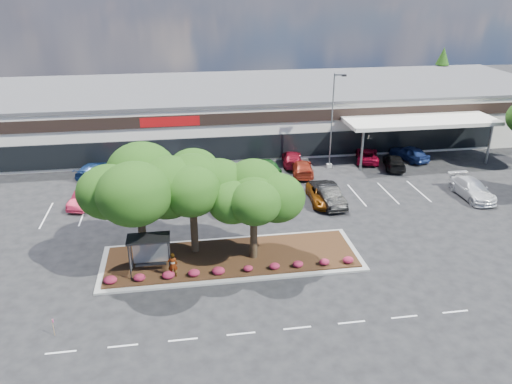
{
  "coord_description": "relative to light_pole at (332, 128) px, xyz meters",
  "views": [
    {
      "loc": [
        -5.06,
        -26.18,
        18.14
      ],
      "look_at": [
        0.59,
        9.63,
        2.6
      ],
      "focal_mm": 35.0,
      "sensor_mm": 36.0,
      "label": 1
    }
  ],
  "objects": [
    {
      "name": "car_10",
      "position": [
        -16.21,
        -1.58,
        -3.49
      ],
      "size": [
        2.09,
        4.83,
        1.62
      ],
      "primitive_type": "imported",
      "rotation": [
        0.0,
        0.0,
        3.1
      ],
      "color": "silver",
      "rests_on": "ground"
    },
    {
      "name": "lane_markings",
      "position": [
        -10.33,
        -10.43,
        -4.3
      ],
      "size": [
        33.12,
        20.06,
        0.01
      ],
      "color": "silver",
      "rests_on": "ground"
    },
    {
      "name": "car_8",
      "position": [
        10.32,
        -9.4,
        -3.51
      ],
      "size": [
        2.29,
        5.5,
        1.59
      ],
      "primitive_type": "imported",
      "rotation": [
        0.0,
        0.0,
        0.01
      ],
      "color": "white",
      "rests_on": "ground"
    },
    {
      "name": "car_11",
      "position": [
        -13.88,
        1.23,
        -3.61
      ],
      "size": [
        2.31,
        4.91,
        1.38
      ],
      "primitive_type": "imported",
      "rotation": [
        0.0,
        0.0,
        3.22
      ],
      "color": "#B6BCC2",
      "rests_on": "ground"
    },
    {
      "name": "car_1",
      "position": [
        -19.55,
        -5.52,
        -3.59
      ],
      "size": [
        2.18,
        4.34,
        1.42
      ],
      "primitive_type": "imported",
      "rotation": [
        0.0,
        0.0,
        -0.12
      ],
      "color": "navy",
      "rests_on": "ground"
    },
    {
      "name": "landscape_island",
      "position": [
        -12.19,
        -16.85,
        -4.18
      ],
      "size": [
        18.0,
        6.0,
        0.26
      ],
      "color": "gray",
      "rests_on": "ground"
    },
    {
      "name": "car_5",
      "position": [
        -2.88,
        -8.77,
        -3.45
      ],
      "size": [
        2.24,
        5.29,
        1.7
      ],
      "primitive_type": "imported",
      "rotation": [
        0.0,
        0.0,
        0.09
      ],
      "color": "black",
      "rests_on": "ground"
    },
    {
      "name": "survey_stake",
      "position": [
        -22.76,
        -23.38,
        -3.61
      ],
      "size": [
        0.08,
        0.14,
        1.07
      ],
      "color": "#A48256",
      "rests_on": "ground"
    },
    {
      "name": "bus_shelter",
      "position": [
        -17.69,
        -17.9,
        -2.0
      ],
      "size": [
        2.75,
        1.55,
        2.59
      ],
      "color": "black",
      "rests_on": "landscape_island"
    },
    {
      "name": "retail_store",
      "position": [
        -10.12,
        13.06,
        -1.15
      ],
      "size": [
        80.4,
        25.2,
        6.25
      ],
      "color": "silver",
      "rests_on": "ground"
    },
    {
      "name": "person_waiting",
      "position": [
        -16.24,
        -18.76,
        -3.18
      ],
      "size": [
        0.65,
        0.44,
        1.72
      ],
      "primitive_type": "imported",
      "rotation": [
        0.0,
        0.0,
        3.09
      ],
      "color": "#594C47",
      "rests_on": "landscape_island"
    },
    {
      "name": "car_0",
      "position": [
        -23.74,
        -5.7,
        -3.58
      ],
      "size": [
        2.66,
        4.64,
        1.45
      ],
      "primitive_type": "imported",
      "rotation": [
        0.0,
        0.0,
        -0.27
      ],
      "color": "maroon",
      "rests_on": "ground"
    },
    {
      "name": "island_tree_east",
      "position": [
        -10.69,
        -17.15,
        -0.79
      ],
      "size": [
        5.8,
        5.8,
        6.5
      ],
      "primitive_type": null,
      "color": "#163E0E",
      "rests_on": "landscape_island"
    },
    {
      "name": "car_6",
      "position": [
        -3.17,
        -8.35,
        -3.59
      ],
      "size": [
        2.71,
        5.28,
        1.43
      ],
      "primitive_type": "imported",
      "rotation": [
        0.0,
        0.0,
        -0.07
      ],
      "color": "#753807",
      "rests_on": "ground"
    },
    {
      "name": "car_13",
      "position": [
        -3.38,
        -1.5,
        -3.59
      ],
      "size": [
        2.68,
        5.15,
        1.43
      ],
      "primitive_type": "imported",
      "rotation": [
        0.0,
        0.0,
        3.0
      ],
      "color": "maroon",
      "rests_on": "ground"
    },
    {
      "name": "ground",
      "position": [
        -10.19,
        -20.85,
        -4.3
      ],
      "size": [
        160.0,
        160.0,
        0.0
      ],
      "primitive_type": "plane",
      "color": "black",
      "rests_on": "ground"
    },
    {
      "name": "car_17",
      "position": [
        6.48,
        -1.22,
        -3.62
      ],
      "size": [
        3.03,
        4.99,
        1.35
      ],
      "primitive_type": "imported",
      "rotation": [
        0.0,
        0.0,
        2.88
      ],
      "color": "black",
      "rests_on": "ground"
    },
    {
      "name": "car_9",
      "position": [
        -23.94,
        1.37,
        -3.63
      ],
      "size": [
        3.65,
        5.0,
        1.35
      ],
      "primitive_type": "imported",
      "rotation": [
        0.0,
        0.0,
        2.71
      ],
      "color": "navy",
      "rests_on": "ground"
    },
    {
      "name": "conifer_north_east",
      "position": [
        23.81,
        23.15,
        0.2
      ],
      "size": [
        3.96,
        3.96,
        9.0
      ],
      "primitive_type": "cone",
      "color": "#163E0E",
      "rests_on": "ground"
    },
    {
      "name": "car_15",
      "position": [
        4.51,
        1.34,
        -3.63
      ],
      "size": [
        3.63,
        5.32,
        1.35
      ],
      "primitive_type": "imported",
      "rotation": [
        0.0,
        0.0,
        2.83
      ],
      "color": "maroon",
      "rests_on": "ground"
    },
    {
      "name": "shrub_row",
      "position": [
        -12.19,
        -18.95,
        -3.79
      ],
      "size": [
        17.0,
        0.8,
        0.5
      ],
      "primitive_type": null,
      "color": "maroon",
      "rests_on": "landscape_island"
    },
    {
      "name": "car_12",
      "position": [
        -6.79,
        -0.41,
        -3.56
      ],
      "size": [
        2.73,
        4.62,
        1.47
      ],
      "primitive_type": "imported",
      "rotation": [
        0.0,
        0.0,
        3.38
      ],
      "color": "#1B561C",
      "rests_on": "ground"
    },
    {
      "name": "light_pole",
      "position": [
        0.0,
        0.0,
        0.0
      ],
      "size": [
        1.43,
        0.5,
        9.71
      ],
      "rotation": [
        0.0,
        0.0,
        -0.02
      ],
      "color": "gray",
      "rests_on": "ground"
    },
    {
      "name": "car_14",
      "position": [
        -3.75,
        1.51,
        -3.59
      ],
      "size": [
        2.69,
        5.12,
        1.42
      ],
      "primitive_type": "imported",
      "rotation": [
        0.0,
        0.0,
        2.99
      ],
      "color": "maroon",
      "rests_on": "ground"
    },
    {
      "name": "car_4",
      "position": [
        -11.11,
        -8.23,
        -3.51
      ],
      "size": [
        3.68,
        6.07,
        1.57
      ],
      "primitive_type": "imported",
      "rotation": [
        0.0,
        0.0,
        -0.2
      ],
      "color": "maroon",
      "rests_on": "ground"
    },
    {
      "name": "island_tree_mid",
      "position": [
        -14.69,
        -15.65,
        -0.38
      ],
      "size": [
        6.6,
        6.6,
        7.32
      ],
      "primitive_type": null,
      "color": "#163E0E",
      "rests_on": "landscape_island"
    },
    {
      "name": "car_16",
      "position": [
        9.12,
        0.95,
        -3.5
      ],
      "size": [
        3.45,
        5.08,
        1.6
      ],
      "primitive_type": "imported",
      "rotation": [
        0.0,
        0.0,
        3.51
      ],
      "color": "navy",
      "rests_on": "ground"
    },
    {
      "name": "island_tree_west",
      "position": [
        -18.19,
        -16.35,
        -0.1
      ],
      "size": [
        7.2,
        7.2,
        7.89
      ],
      "primitive_type": null,
      "color": "#163E0E",
      "rests_on": "landscape_island"
    },
    {
      "name": "car_2",
      "position": [
        -14.0,
        -5.55,
        -3.6
      ],
      "size": [
        3.79,
        5.5,
        1.4
      ],
      "primitive_type": "imported",
      "rotation": [
        0.0,
        0.0,
        -0.32
      ],
      "color": "slate",
      "rests_on": "ground"
    }
  ]
}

